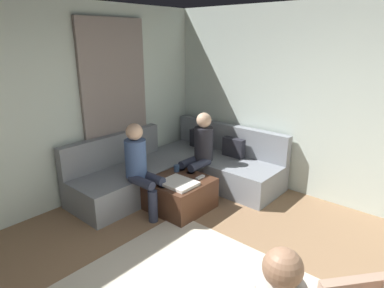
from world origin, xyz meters
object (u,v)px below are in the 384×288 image
sectional_couch (181,169)px  game_remote (200,177)px  ottoman (180,194)px  coffee_mug (177,168)px  person_on_couch_back (199,150)px  person_on_couch_side (141,165)px

sectional_couch → game_remote: sectional_couch is taller
ottoman → coffee_mug: coffee_mug is taller
coffee_mug → person_on_couch_back: size_ratio=0.08×
coffee_mug → person_on_couch_side: size_ratio=0.08×
game_remote → person_on_couch_side: 0.81m
ottoman → coffee_mug: (-0.22, 0.18, 0.26)m
person_on_couch_back → ottoman: bearing=103.0°
coffee_mug → person_on_couch_side: person_on_couch_side is taller
coffee_mug → game_remote: (0.40, 0.04, -0.04)m
ottoman → person_on_couch_back: (-0.13, 0.58, 0.45)m
ottoman → person_on_couch_back: person_on_couch_back is taller
sectional_couch → person_on_couch_back: bearing=9.4°
sectional_couch → ottoman: sectional_couch is taller
sectional_couch → person_on_couch_back: size_ratio=2.12×
game_remote → person_on_couch_side: (-0.50, -0.60, 0.23)m
sectional_couch → person_on_couch_back: person_on_couch_back is taller
ottoman → person_on_couch_side: bearing=-129.6°
coffee_mug → person_on_couch_side: bearing=-99.8°
person_on_couch_back → coffee_mug: bearing=77.8°
sectional_couch → game_remote: bearing=-25.2°
person_on_couch_side → sectional_couch: bearing=-170.8°
ottoman → coffee_mug: bearing=140.7°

